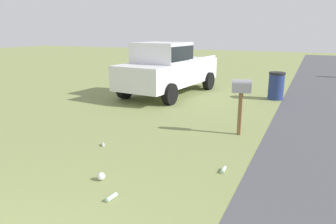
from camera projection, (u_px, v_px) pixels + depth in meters
mailbox at (241, 91)px, 7.56m from camera, size 0.31×0.49×1.39m
pickup_truck at (167, 67)px, 12.44m from camera, size 5.29×2.64×2.09m
trash_bin at (276, 86)px, 11.70m from camera, size 0.60×0.60×1.03m
litter_can_midfield_b at (103, 144)px, 7.05m from camera, size 0.13×0.13×0.07m
litter_bottle_near_hydrant at (223, 170)px, 5.77m from camera, size 0.22×0.08×0.07m
litter_bottle_midfield_a at (111, 197)px, 4.82m from camera, size 0.23×0.09×0.07m
litter_bag_by_mailbox at (101, 176)px, 5.43m from camera, size 0.14×0.14×0.14m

